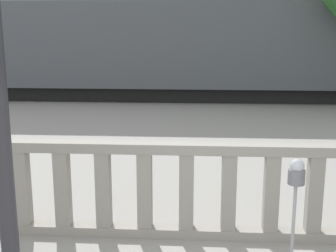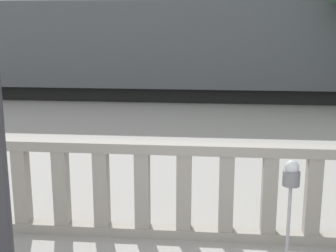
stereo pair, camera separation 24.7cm
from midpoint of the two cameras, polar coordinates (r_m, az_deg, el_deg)
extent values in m
cube|color=gray|center=(6.81, 5.50, -12.86)|extent=(14.59, 0.24, 0.14)
cube|color=gray|center=(6.38, 5.73, -2.82)|extent=(14.59, 0.24, 0.14)
cube|color=gray|center=(7.06, -16.43, -6.99)|extent=(0.20, 0.20, 1.09)
cube|color=gray|center=(6.87, -11.86, -7.29)|extent=(0.20, 0.20, 1.09)
cube|color=gray|center=(6.72, -7.05, -7.56)|extent=(0.20, 0.20, 1.09)
cube|color=gray|center=(6.62, -2.06, -7.78)|extent=(0.20, 0.20, 1.09)
cube|color=gray|center=(6.57, 3.04, -7.95)|extent=(0.20, 0.20, 1.09)
cube|color=gray|center=(6.58, 8.18, -8.05)|extent=(0.20, 0.20, 1.09)
cube|color=gray|center=(6.63, 13.28, -8.09)|extent=(0.20, 0.20, 1.09)
cube|color=gray|center=(6.74, 18.26, -8.07)|extent=(0.20, 0.20, 1.09)
cylinder|color=#99999E|center=(5.80, 15.61, -12.47)|extent=(0.04, 0.04, 1.18)
cylinder|color=slate|center=(5.55, 16.04, -6.14)|extent=(0.20, 0.20, 0.17)
sphere|color=#B2B7BC|center=(5.51, 16.12, -4.88)|extent=(0.17, 0.17, 0.17)
cube|color=black|center=(18.68, -2.64, 4.41)|extent=(24.62, 2.53, 0.55)
cube|color=#4C5156|center=(18.50, -2.70, 10.06)|extent=(25.12, 3.17, 3.13)
camera|label=1|loc=(0.12, -89.04, 0.22)|focal=50.00mm
camera|label=2|loc=(0.12, 90.96, -0.22)|focal=50.00mm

